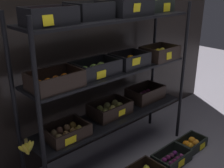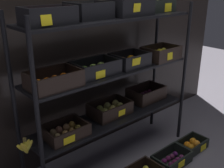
{
  "view_description": "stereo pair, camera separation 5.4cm",
  "coord_description": "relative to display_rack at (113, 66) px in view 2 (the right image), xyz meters",
  "views": [
    {
      "loc": [
        -1.48,
        -1.63,
        1.61
      ],
      "look_at": [
        0.0,
        0.0,
        0.77
      ],
      "focal_mm": 43.28,
      "sensor_mm": 36.0,
      "label": 1
    },
    {
      "loc": [
        -1.44,
        -1.66,
        1.61
      ],
      "look_at": [
        0.0,
        0.0,
        0.77
      ],
      "focal_mm": 43.28,
      "sensor_mm": 36.0,
      "label": 2
    }
  ],
  "objects": [
    {
      "name": "ground_plane",
      "position": [
        -0.01,
        0.0,
        -0.93
      ],
      "size": [
        10.0,
        10.0,
        0.0
      ],
      "primitive_type": "plane",
      "color": "slate"
    },
    {
      "name": "storefront_wall",
      "position": [
        -0.01,
        0.4,
        0.39
      ],
      "size": [
        4.0,
        0.12,
        2.65
      ],
      "primitive_type": "cube",
      "color": "black",
      "rests_on": "ground_plane"
    },
    {
      "name": "display_rack",
      "position": [
        0.0,
        0.0,
        0.0
      ],
      "size": [
        1.72,
        0.42,
        1.48
      ],
      "color": "black",
      "rests_on": "ground_plane"
    },
    {
      "name": "crate_ground_plum",
      "position": [
        0.35,
        -0.44,
        -0.89
      ],
      "size": [
        0.36,
        0.23,
        0.11
      ],
      "color": "black",
      "rests_on": "ground_plane"
    },
    {
      "name": "crate_ground_orange",
      "position": [
        0.71,
        -0.42,
        -0.89
      ],
      "size": [
        0.31,
        0.21,
        0.1
      ],
      "color": "black",
      "rests_on": "ground_plane"
    }
  ]
}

